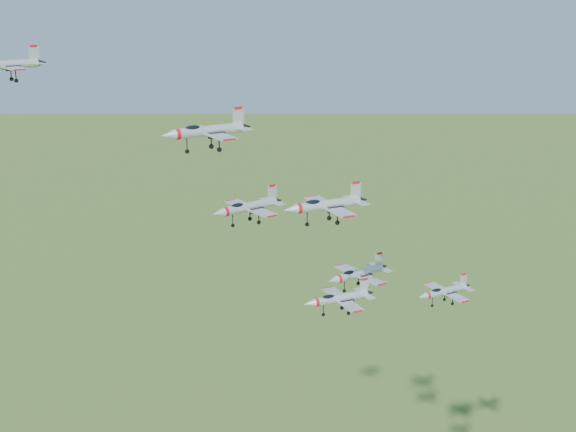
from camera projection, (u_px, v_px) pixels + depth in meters
jet_lead at (4, 65)px, 105.59m from camera, size 11.12×9.12×2.98m
jet_left_high at (206, 131)px, 111.92m from camera, size 14.01×11.61×3.74m
jet_right_high at (326, 205)px, 102.49m from camera, size 12.20×10.24×3.27m
jet_left_low at (248, 207)px, 118.39m from camera, size 12.58×10.36×3.37m
jet_right_low at (339, 298)px, 110.02m from camera, size 10.83×9.13×2.91m
jet_trail at (358, 274)px, 128.54m from camera, size 12.51×10.26×3.36m
jet_extra at (444, 291)px, 152.28m from camera, size 12.85×10.69×3.43m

